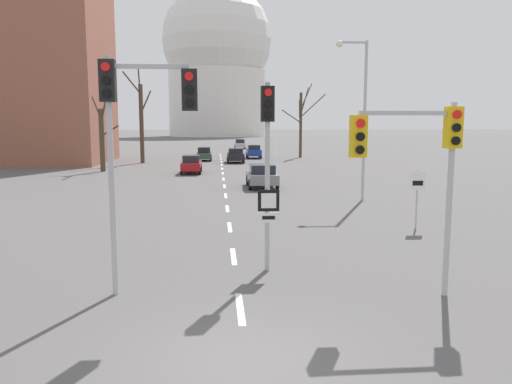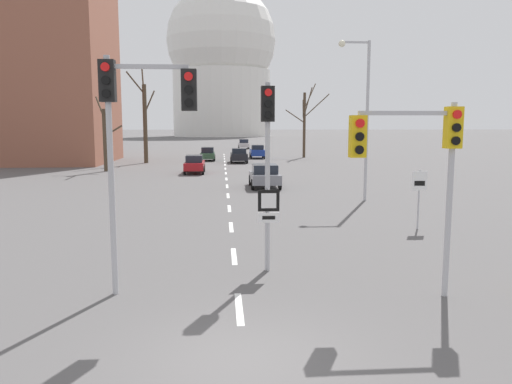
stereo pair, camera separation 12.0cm
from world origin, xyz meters
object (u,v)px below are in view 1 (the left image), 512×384
object	(u,v)px
traffic_signal_centre_tall	(267,141)
street_lamp_right	(360,105)
traffic_signal_near_left	(136,115)
speed_limit_sign	(417,189)
sedan_distant_centre	(191,164)
traffic_signal_near_right	(419,151)
sedan_mid_centre	(240,144)
sedan_far_right	(254,151)
sedan_far_left	(236,155)
route_sign_post	(269,215)
sedan_near_right	(262,175)
sedan_near_left	(204,154)

from	to	relation	value
traffic_signal_centre_tall	street_lamp_right	xyz separation A→B (m)	(6.23, 12.69, 1.48)
traffic_signal_centre_tall	traffic_signal_near_left	size ratio (longest dim) A/B	0.92
traffic_signal_near_left	speed_limit_sign	size ratio (longest dim) A/B	2.42
traffic_signal_centre_tall	sedan_distant_centre	world-z (taller)	traffic_signal_centre_tall
traffic_signal_near_right	sedan_mid_centre	xyz separation A→B (m)	(-0.71, 74.30, -2.70)
traffic_signal_near_left	street_lamp_right	world-z (taller)	street_lamp_right
sedan_far_right	sedan_mid_centre	bearing A→B (deg)	91.30
speed_limit_sign	street_lamp_right	distance (m)	8.27
traffic_signal_near_left	sedan_far_left	bearing A→B (deg)	84.72
sedan_far_left	street_lamp_right	bearing A→B (deg)	-78.57
traffic_signal_centre_tall	sedan_mid_centre	distance (m)	71.95
speed_limit_sign	sedan_far_right	size ratio (longest dim) A/B	0.62
traffic_signal_centre_tall	sedan_far_left	xyz separation A→B (m)	(0.63, 40.39, -2.85)
traffic_signal_near_right	route_sign_post	world-z (taller)	traffic_signal_near_right
route_sign_post	speed_limit_sign	xyz separation A→B (m)	(6.46, 5.32, -0.02)
street_lamp_right	traffic_signal_centre_tall	bearing A→B (deg)	-116.15
route_sign_post	sedan_mid_centre	world-z (taller)	route_sign_post
traffic_signal_near_left	street_lamp_right	xyz separation A→B (m)	(9.49, 14.45, 0.81)
traffic_signal_near_left	sedan_distant_centre	xyz separation A→B (m)	(-0.29, 30.51, -3.53)
traffic_signal_centre_tall	traffic_signal_near_left	distance (m)	3.76
sedan_mid_centre	sedan_far_right	bearing A→B (deg)	-88.70
traffic_signal_near_right	sedan_far_right	world-z (taller)	traffic_signal_near_right
sedan_mid_centre	sedan_distant_centre	world-z (taller)	sedan_mid_centre
traffic_signal_near_left	sedan_mid_centre	world-z (taller)	traffic_signal_near_left
sedan_near_right	sedan_distant_centre	bearing A→B (deg)	116.92
sedan_far_right	sedan_distant_centre	bearing A→B (deg)	-109.75
traffic_signal_centre_tall	sedan_far_left	size ratio (longest dim) A/B	1.35
sedan_mid_centre	traffic_signal_near_left	bearing A→B (deg)	-94.53
traffic_signal_centre_tall	route_sign_post	bearing A→B (deg)	-74.42
sedan_near_right	sedan_mid_centre	world-z (taller)	sedan_mid_centre
traffic_signal_near_left	traffic_signal_near_right	distance (m)	6.63
speed_limit_sign	street_lamp_right	world-z (taller)	street_lamp_right
route_sign_post	sedan_mid_centre	xyz separation A→B (m)	(2.54, 71.95, -0.79)
sedan_mid_centre	sedan_far_left	xyz separation A→B (m)	(-1.94, -31.46, -0.01)
street_lamp_right	sedan_mid_centre	distance (m)	59.43
route_sign_post	sedan_distant_centre	bearing A→B (deg)	97.07
speed_limit_sign	sedan_far_right	distance (m)	42.25
speed_limit_sign	sedan_far_right	bearing A→B (deg)	94.56
street_lamp_right	sedan_distant_centre	size ratio (longest dim) A/B	2.09
traffic_signal_centre_tall	sedan_far_right	world-z (taller)	traffic_signal_centre_tall
traffic_signal_centre_tall	sedan_far_left	distance (m)	40.49
traffic_signal_centre_tall	traffic_signal_near_right	xyz separation A→B (m)	(3.28, -2.45, -0.14)
traffic_signal_near_left	sedan_far_right	bearing A→B (deg)	82.59
traffic_signal_near_right	sedan_near_right	world-z (taller)	traffic_signal_near_right
sedan_near_right	sedan_mid_centre	distance (m)	53.16
traffic_signal_centre_tall	sedan_near_left	size ratio (longest dim) A/B	1.37
traffic_signal_near_left	sedan_distant_centre	world-z (taller)	traffic_signal_near_left
street_lamp_right	sedan_near_left	bearing A→B (deg)	106.29
speed_limit_sign	sedan_far_left	size ratio (longest dim) A/B	0.60
sedan_near_left	street_lamp_right	bearing A→B (deg)	-73.71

